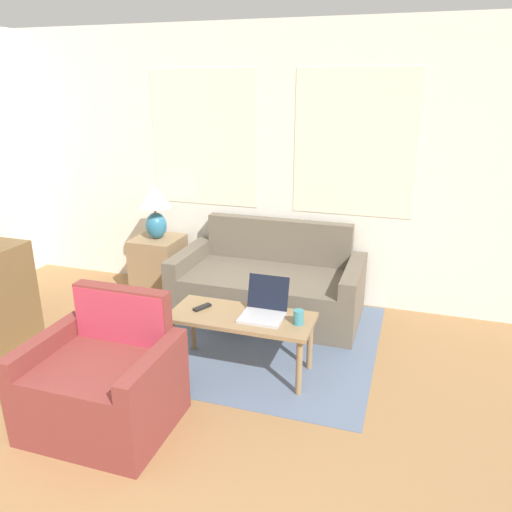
# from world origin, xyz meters

# --- Properties ---
(wall_back) EXTENTS (6.86, 0.06, 2.60)m
(wall_back) POSITION_xyz_m (-0.00, 3.82, 1.31)
(wall_back) COLOR white
(wall_back) RESTS_ON ground_plane
(rug) EXTENTS (1.91, 1.91, 0.01)m
(rug) POSITION_xyz_m (0.08, 2.81, 0.00)
(rug) COLOR slate
(rug) RESTS_ON ground_plane
(couch) EXTENTS (1.70, 0.87, 0.83)m
(couch) POSITION_xyz_m (-0.01, 3.37, 0.26)
(couch) COLOR #665B4C
(couch) RESTS_ON ground_plane
(armchair) EXTENTS (0.86, 0.71, 0.83)m
(armchair) POSITION_xyz_m (-0.53, 1.49, 0.28)
(armchair) COLOR brown
(armchair) RESTS_ON ground_plane
(side_table) EXTENTS (0.46, 0.46, 0.58)m
(side_table) POSITION_xyz_m (-1.24, 3.49, 0.29)
(side_table) COLOR #937551
(side_table) RESTS_ON ground_plane
(table_lamp) EXTENTS (0.34, 0.34, 0.55)m
(table_lamp) POSITION_xyz_m (-1.24, 3.49, 0.92)
(table_lamp) COLOR teal
(table_lamp) RESTS_ON side_table
(coffee_table) EXTENTS (1.06, 0.45, 0.46)m
(coffee_table) POSITION_xyz_m (0.08, 2.32, 0.40)
(coffee_table) COLOR #8E704C
(coffee_table) RESTS_ON ground_plane
(laptop) EXTENTS (0.31, 0.32, 0.27)m
(laptop) POSITION_xyz_m (0.24, 2.37, 0.52)
(laptop) COLOR #B7B7BC
(laptop) RESTS_ON coffee_table
(cup_navy) EXTENTS (0.07, 0.07, 0.11)m
(cup_navy) POSITION_xyz_m (0.51, 2.31, 0.51)
(cup_navy) COLOR teal
(cup_navy) RESTS_ON coffee_table
(tv_remote) EXTENTS (0.11, 0.15, 0.02)m
(tv_remote) POSITION_xyz_m (-0.24, 2.34, 0.47)
(tv_remote) COLOR black
(tv_remote) RESTS_ON coffee_table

